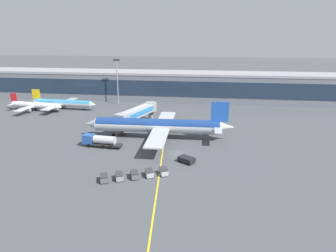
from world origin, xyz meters
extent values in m
plane|color=#47494F|center=(0.00, 0.00, 0.00)|extent=(700.00, 700.00, 0.00)
cube|color=yellow|center=(-3.88, 2.00, 0.00)|extent=(8.37, 79.62, 0.01)
cube|color=slate|center=(-17.85, 65.85, 6.00)|extent=(211.99, 16.03, 12.01)
cube|color=#1E2D42|center=(-17.85, 57.78, 6.60)|extent=(205.63, 0.16, 6.72)
cube|color=#99999E|center=(-17.85, 65.85, 12.51)|extent=(216.23, 16.35, 1.00)
cylinder|color=#B2B7BC|center=(-7.00, 11.02, 3.73)|extent=(36.90, 4.87, 3.83)
cylinder|color=navy|center=(-7.00, 11.02, 4.08)|extent=(36.16, 4.69, 3.68)
cone|color=#B2B7BC|center=(-26.74, 10.46, 3.73)|extent=(3.93, 3.74, 3.64)
cone|color=#B2B7BC|center=(12.93, 11.58, 4.11)|extent=(4.68, 3.38, 3.25)
cube|color=#1E51B2|center=(10.90, 11.52, 8.52)|extent=(4.99, 0.50, 5.74)
cube|color=#B2B7BC|center=(10.51, 7.68, 4.31)|extent=(2.17, 6.18, 0.24)
cube|color=#B2B7BC|center=(10.29, 15.33, 4.31)|extent=(2.17, 6.18, 0.24)
cube|color=#B2B7BC|center=(-5.23, 1.42, 3.44)|extent=(5.23, 15.59, 0.40)
cube|color=#B2B7BC|center=(-5.77, 20.70, 3.44)|extent=(5.23, 15.59, 0.40)
cylinder|color=#939399|center=(-6.31, 4.17, 2.09)|extent=(3.01, 2.19, 2.11)
cylinder|color=#939399|center=(-6.69, 17.89, 2.09)|extent=(3.01, 2.19, 2.11)
cylinder|color=black|center=(-20.25, 10.64, 0.50)|extent=(1.01, 0.43, 1.00)
cylinder|color=slate|center=(-20.25, 10.64, 1.41)|extent=(0.20, 0.20, 1.82)
cylinder|color=black|center=(-4.74, 9.36, 0.50)|extent=(1.01, 0.43, 1.00)
cylinder|color=slate|center=(-4.74, 9.36, 1.41)|extent=(0.20, 0.20, 1.82)
cylinder|color=black|center=(-4.84, 12.80, 0.50)|extent=(1.01, 0.43, 1.00)
cylinder|color=slate|center=(-4.84, 12.80, 1.41)|extent=(0.20, 0.20, 1.82)
cube|color=#B2B7BC|center=(-15.24, 21.26, 5.03)|extent=(8.44, 18.03, 2.80)
cube|color=#2D84C6|center=(-15.19, 21.25, 5.03)|extent=(7.66, 15.33, 1.54)
cube|color=#9EA3A8|center=(-18.04, 12.71, 5.03)|extent=(4.42, 4.16, 2.94)
cylinder|color=#4C4C51|center=(-18.04, 12.71, 1.82)|extent=(0.70, 0.70, 3.63)
cube|color=#262628|center=(-18.04, 12.71, 0.15)|extent=(2.27, 2.27, 0.30)
cylinder|color=gray|center=(-12.45, 29.81, 5.03)|extent=(3.90, 3.90, 3.08)
cylinder|color=gray|center=(-12.45, 29.81, 1.82)|extent=(1.80, 1.80, 3.63)
cube|color=#232326|center=(-20.06, 1.80, 0.75)|extent=(10.18, 3.36, 0.50)
cube|color=#26519E|center=(-24.45, 2.18, 2.00)|extent=(3.01, 2.73, 2.50)
cube|color=black|center=(-25.70, 2.29, 2.50)|extent=(0.36, 2.31, 1.12)
cylinder|color=#B7BABF|center=(-19.78, 1.77, 2.10)|extent=(6.17, 2.71, 2.20)
cylinder|color=black|center=(-23.99, 0.95, 0.50)|extent=(1.03, 0.44, 1.00)
cylinder|color=black|center=(-23.78, 3.31, 0.50)|extent=(1.03, 0.44, 1.00)
cylinder|color=black|center=(-19.87, 0.59, 0.50)|extent=(1.03, 0.44, 1.00)
cylinder|color=black|center=(-19.66, 2.96, 0.50)|extent=(1.03, 0.44, 1.00)
cylinder|color=black|center=(-17.77, 0.41, 0.50)|extent=(1.03, 0.44, 1.00)
cylinder|color=black|center=(-17.57, 2.77, 0.50)|extent=(1.03, 0.44, 1.00)
cube|color=black|center=(3.01, -5.55, 0.85)|extent=(4.44, 4.01, 1.10)
cube|color=black|center=(3.80, -6.07, 1.04)|extent=(2.25, 2.46, 0.33)
cylinder|color=black|center=(4.69, -5.41, 0.30)|extent=(0.64, 0.54, 0.60)
cylinder|color=black|center=(3.55, -7.14, 0.30)|extent=(0.64, 0.54, 0.60)
cylinder|color=black|center=(2.46, -3.95, 0.30)|extent=(0.64, 0.54, 0.60)
cylinder|color=black|center=(1.33, -5.68, 0.30)|extent=(0.64, 0.54, 0.60)
cube|color=#595B60|center=(-13.25, -17.59, 0.73)|extent=(2.38, 2.98, 1.10)
cube|color=#333338|center=(-13.25, -17.59, 1.43)|extent=(2.43, 3.04, 0.10)
cylinder|color=black|center=(-14.34, -16.92, 0.18)|extent=(0.25, 0.38, 0.36)
cylinder|color=black|center=(-12.95, -16.35, 0.18)|extent=(0.25, 0.38, 0.36)
cylinder|color=black|center=(-13.55, -18.84, 0.18)|extent=(0.25, 0.38, 0.36)
cylinder|color=black|center=(-12.16, -18.27, 0.18)|extent=(0.25, 0.38, 0.36)
cube|color=gray|center=(-10.29, -16.37, 0.73)|extent=(2.38, 2.98, 1.10)
cube|color=#333338|center=(-10.29, -16.37, 1.43)|extent=(2.43, 3.04, 0.10)
cylinder|color=black|center=(-11.38, -15.70, 0.18)|extent=(0.25, 0.38, 0.36)
cylinder|color=black|center=(-10.00, -15.12, 0.18)|extent=(0.25, 0.38, 0.36)
cylinder|color=black|center=(-10.59, -17.62, 0.18)|extent=(0.25, 0.38, 0.36)
cylinder|color=black|center=(-9.20, -17.05, 0.18)|extent=(0.25, 0.38, 0.36)
cube|color=#595B60|center=(-7.33, -15.15, 0.73)|extent=(2.38, 2.98, 1.10)
cube|color=#333338|center=(-7.33, -15.15, 1.43)|extent=(2.43, 3.04, 0.10)
cylinder|color=black|center=(-8.42, -14.48, 0.18)|extent=(0.25, 0.38, 0.36)
cylinder|color=black|center=(-7.04, -13.90, 0.18)|extent=(0.25, 0.38, 0.36)
cylinder|color=black|center=(-7.63, -16.40, 0.18)|extent=(0.25, 0.38, 0.36)
cylinder|color=black|center=(-6.24, -15.83, 0.18)|extent=(0.25, 0.38, 0.36)
cube|color=#B2B7BC|center=(-4.38, -13.93, 0.73)|extent=(2.38, 2.98, 1.10)
cube|color=#333338|center=(-4.38, -13.93, 1.43)|extent=(2.43, 3.04, 0.10)
cylinder|color=black|center=(-5.47, -13.25, 0.18)|extent=(0.25, 0.38, 0.36)
cylinder|color=black|center=(-4.08, -12.68, 0.18)|extent=(0.25, 0.38, 0.36)
cylinder|color=black|center=(-4.67, -15.18, 0.18)|extent=(0.25, 0.38, 0.36)
cylinder|color=black|center=(-3.29, -14.60, 0.18)|extent=(0.25, 0.38, 0.36)
cube|color=#B2B7BC|center=(-1.42, -12.71, 0.73)|extent=(2.38, 2.98, 1.10)
cube|color=#333338|center=(-1.42, -12.71, 1.43)|extent=(2.43, 3.04, 0.10)
cylinder|color=black|center=(-2.51, -12.03, 0.18)|extent=(0.25, 0.38, 0.36)
cylinder|color=black|center=(-1.12, -11.46, 0.18)|extent=(0.25, 0.38, 0.36)
cylinder|color=black|center=(-1.71, -13.96, 0.18)|extent=(0.25, 0.38, 0.36)
cylinder|color=black|center=(-0.33, -13.38, 0.18)|extent=(0.25, 0.38, 0.36)
cylinder|color=#B2B7BC|center=(-51.35, 41.47, 2.43)|extent=(24.83, 4.23, 2.65)
cylinder|color=#388CD1|center=(-51.35, 41.47, 2.67)|extent=(24.33, 4.10, 2.54)
cone|color=#B2B7BC|center=(-38.10, 40.62, 2.43)|extent=(2.80, 2.68, 2.52)
cone|color=#B2B7BC|center=(-64.74, 42.33, 2.69)|extent=(3.32, 2.45, 2.25)
cube|color=gold|center=(-63.18, 42.23, 5.74)|extent=(3.45, 0.47, 3.97)
cube|color=#B2B7BC|center=(-62.51, 44.84, 2.83)|extent=(1.64, 4.32, 0.16)
cube|color=#B2B7BC|center=(-62.85, 39.56, 2.83)|extent=(1.64, 4.32, 0.16)
cube|color=#B2B7BC|center=(-51.96, 48.04, 2.23)|extent=(3.95, 10.57, 0.27)
cube|color=#B2B7BC|center=(-52.80, 35.04, 2.23)|extent=(3.95, 10.57, 0.27)
cylinder|color=#939399|center=(-51.39, 46.13, 1.30)|extent=(2.13, 1.58, 1.46)
cylinder|color=#939399|center=(-51.99, 36.86, 1.30)|extent=(2.13, 1.58, 1.46)
cylinder|color=black|center=(-42.48, 40.90, 0.34)|extent=(0.70, 0.32, 0.68)
cylinder|color=slate|center=(-42.48, 40.90, 0.89)|extent=(0.14, 0.14, 1.10)
cylinder|color=black|center=(-52.75, 42.76, 0.34)|extent=(0.70, 0.32, 0.68)
cylinder|color=slate|center=(-52.75, 42.76, 0.89)|extent=(0.14, 0.14, 1.10)
cylinder|color=black|center=(-52.91, 40.38, 0.34)|extent=(0.70, 0.32, 0.68)
cylinder|color=slate|center=(-52.91, 40.38, 0.89)|extent=(0.14, 0.14, 1.10)
cylinder|color=silver|center=(-60.76, 36.98, 2.26)|extent=(20.77, 4.67, 2.22)
cylinder|color=silver|center=(-60.76, 36.98, 2.46)|extent=(20.35, 4.53, 2.13)
cone|color=silver|center=(-49.74, 35.65, 2.26)|extent=(2.45, 2.36, 2.11)
cone|color=silver|center=(-71.90, 38.31, 2.48)|extent=(2.87, 2.19, 1.89)
cube|color=red|center=(-70.52, 38.15, 5.04)|extent=(2.89, 0.56, 3.33)
cube|color=silver|center=(-69.76, 40.29, 2.60)|extent=(1.60, 3.67, 0.14)
cube|color=silver|center=(-70.29, 35.89, 2.60)|extent=(1.60, 3.67, 0.14)
cube|color=silver|center=(-61.00, 42.49, 2.10)|extent=(3.87, 8.95, 0.24)
cube|color=silver|center=(-62.30, 31.67, 2.10)|extent=(3.87, 8.95, 0.24)
cylinder|color=#939399|center=(-60.60, 40.87, 1.31)|extent=(1.84, 1.42, 1.22)
cylinder|color=#939399|center=(-61.52, 33.15, 1.31)|extent=(1.84, 1.42, 1.22)
cylinder|color=black|center=(-53.38, 36.09, 0.30)|extent=(0.62, 0.31, 0.59)
cylinder|color=slate|center=(-53.38, 36.09, 0.87)|extent=(0.12, 0.12, 1.15)
cylinder|color=black|center=(-61.88, 38.11, 0.30)|extent=(0.62, 0.31, 0.59)
cylinder|color=slate|center=(-61.88, 38.11, 0.87)|extent=(0.12, 0.12, 1.15)
cylinder|color=black|center=(-62.11, 36.13, 0.30)|extent=(0.62, 0.31, 0.59)
cylinder|color=slate|center=(-62.11, 36.13, 0.87)|extent=(0.12, 0.12, 1.15)
cylinder|color=gray|center=(-31.80, 53.85, 9.32)|extent=(0.44, 0.44, 18.63)
cube|color=#333338|center=(-31.80, 53.85, 19.03)|extent=(2.80, 0.50, 0.80)
camera|label=1|loc=(7.81, -71.97, 29.34)|focal=32.29mm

